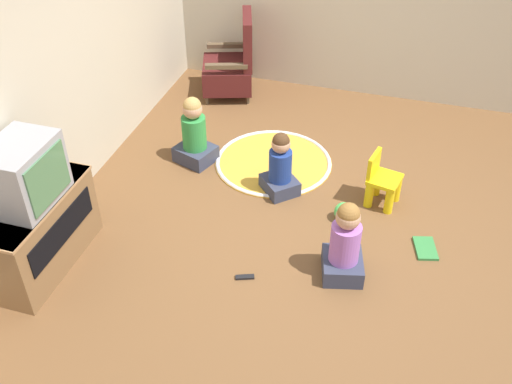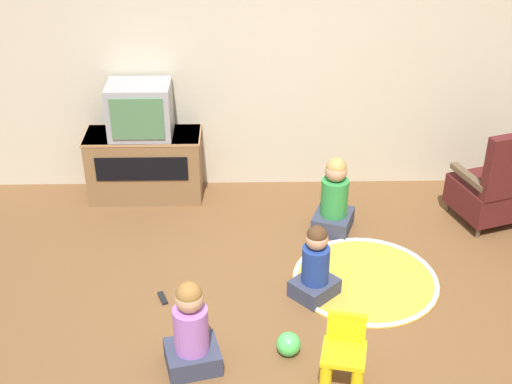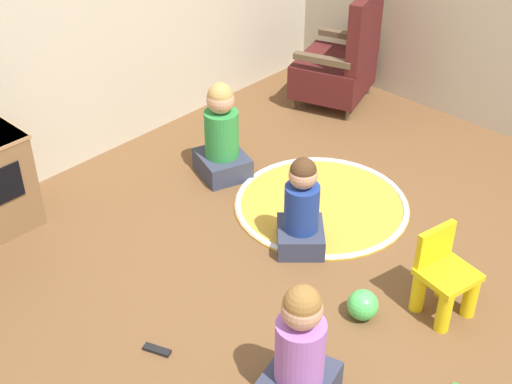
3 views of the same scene
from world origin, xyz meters
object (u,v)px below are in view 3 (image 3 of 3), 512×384
Objects in this scene: yellow_kid_chair at (444,280)px; toy_ball at (363,305)px; black_armchair at (341,63)px; child_watching_center at (300,353)px; remote_control at (157,350)px; child_watching_left at (222,136)px; child_watching_right at (302,210)px.

toy_ball is at bearing 153.34° from yellow_kid_chair.
black_armchair is 1.91× the size of yellow_kid_chair.
child_watching_center is 4.51× the size of remote_control.
toy_ball is (0.66, 0.11, -0.22)m from child_watching_center.
black_armchair is 2.53m from yellow_kid_chair.
black_armchair is at bearing 62.88° from yellow_kid_chair.
remote_control is at bearing 157.24° from yellow_kid_chair.
remote_control is at bearing 2.06° from black_armchair.
child_watching_left is 1.01× the size of child_watching_center.
child_watching_left is at bearing 41.94° from child_watching_center.
yellow_kid_chair is 3.22× the size of remote_control.
child_watching_left is at bearing 31.77° from child_watching_right.
yellow_kid_chair is at bearing -146.06° from remote_control.
black_armchair reaches higher than child_watching_left.
remote_control is (-0.94, 0.62, -0.08)m from toy_ball.
child_watching_center is at bearing 16.28° from black_armchair.
yellow_kid_chair is 0.46m from toy_ball.
child_watching_center reaches higher than child_watching_right.
black_armchair is at bearing -90.89° from remote_control.
child_watching_left is at bearing -76.94° from remote_control.
child_watching_left reaches higher than toy_ball.
child_watching_right is 4.07× the size of remote_control.
child_watching_left is 2.05m from child_watching_center.
black_armchair is at bearing 40.86° from toy_ball.
remote_control is (-1.18, -0.03, -0.26)m from child_watching_right.
yellow_kid_chair is 1.87m from child_watching_left.
child_watching_center is (-1.00, 0.17, 0.09)m from yellow_kid_chair.
child_watching_left reaches higher than child_watching_center.
child_watching_right reaches higher than yellow_kid_chair.
remote_control is at bearing 97.04° from child_watching_center.
child_watching_center is at bearing 179.81° from remote_control.
child_watching_left reaches higher than child_watching_right.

